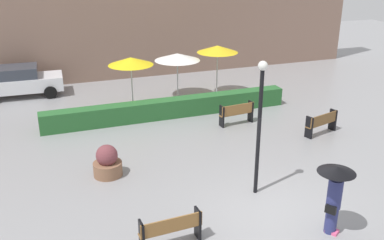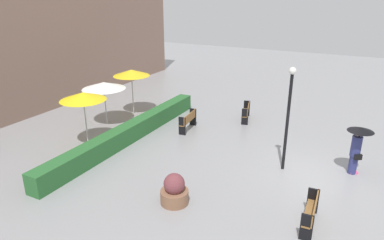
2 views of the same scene
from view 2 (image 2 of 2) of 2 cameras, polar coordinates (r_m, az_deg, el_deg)
ground_plane at (r=14.45m, az=19.21°, el=-8.61°), size 60.00×60.00×0.00m
bench_far_right at (r=19.36m, az=9.04°, el=1.47°), size 1.63×0.75×0.90m
bench_near_left at (r=11.35m, az=19.17°, el=-14.10°), size 1.63×0.43×0.87m
bench_back_row at (r=17.73m, az=-0.60°, el=0.01°), size 1.59×0.50×0.94m
pedestrian_with_umbrella at (r=14.63m, az=25.72°, el=-3.58°), size 0.97×0.97×1.99m
planter_pot at (r=11.83m, az=-2.94°, el=-11.63°), size 0.96×0.96×1.09m
lamp_post at (r=13.62m, az=15.73°, el=1.69°), size 0.28×0.28×4.18m
patio_umbrella_yellow at (r=16.14m, az=-17.64°, el=3.76°), size 2.07×2.07×2.55m
patio_umbrella_white at (r=18.73m, az=-14.43°, el=5.55°), size 2.28×2.28×2.31m
patio_umbrella_yellow_far at (r=20.01m, az=-10.02°, el=7.71°), size 2.08×2.08×2.62m
hedge_strip at (r=16.83m, az=-10.24°, el=-1.97°), size 11.24×0.70×0.84m
building_facade at (r=21.61m, az=-26.69°, el=12.03°), size 28.00×1.20×8.73m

